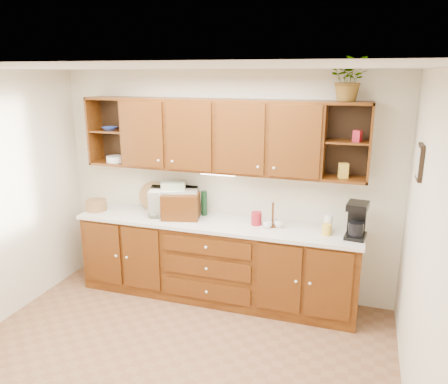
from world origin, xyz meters
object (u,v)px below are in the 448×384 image
Objects in this scene: microwave at (174,201)px; coffee_maker at (357,220)px; potted_plant at (350,79)px; bread_box at (181,206)px.

coffee_maker is (2.07, -0.12, 0.02)m from microwave.
bread_box is at bearing -175.68° from potted_plant.
bread_box is 2.26m from potted_plant.
coffee_maker is (1.93, 0.01, 0.03)m from bread_box.
microwave is at bearing 123.85° from bread_box.
coffee_maker is 1.40m from potted_plant.
microwave is 0.19m from bread_box.
coffee_maker is at bearing -34.91° from potted_plant.
potted_plant reaches higher than microwave.
potted_plant is at bearing -18.94° from microwave.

